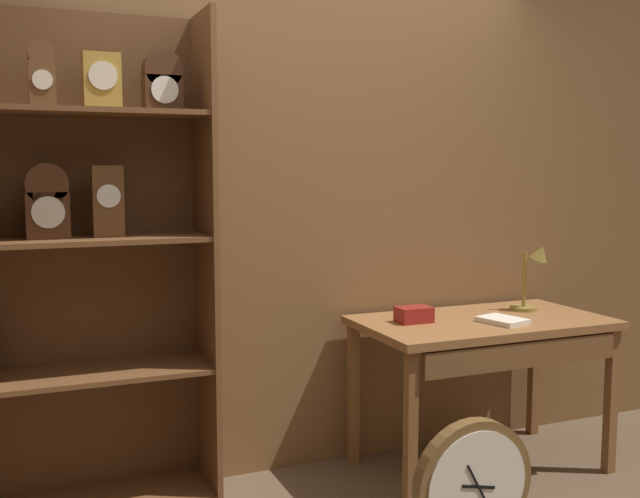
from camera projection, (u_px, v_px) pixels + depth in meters
back_wood_panel at (306, 215)px, 3.75m from camera, size 4.80×0.05×2.60m
bookshelf at (74, 258)px, 3.13m from camera, size 1.12×0.39×2.21m
workbench at (485, 337)px, 3.72m from camera, size 1.25×0.70×0.78m
desk_lamp at (533, 276)px, 3.93m from camera, size 0.19×0.19×0.36m
toolbox_small at (414, 315)px, 3.64m from camera, size 0.17×0.11×0.08m
open_repair_manual at (502, 320)px, 3.63m from camera, size 0.21×0.25×0.02m
round_clock_large at (473, 487)px, 2.92m from camera, size 0.52×0.11×0.56m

